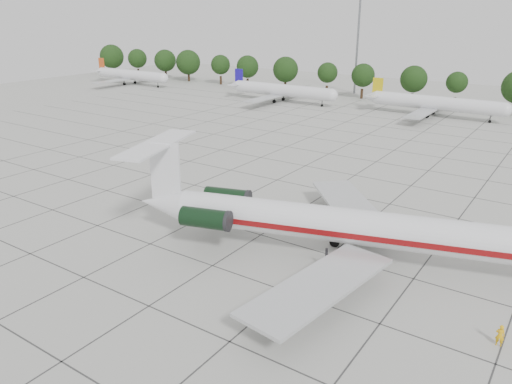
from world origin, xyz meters
TOP-DOWN VIEW (x-y plane):
  - ground at (0.00, 0.00)m, footprint 260.00×260.00m
  - apron_joints at (0.00, 15.00)m, footprint 170.00×170.00m
  - main_airliner at (8.81, -0.29)m, footprint 41.40×31.74m
  - ground_crew at (23.78, -5.77)m, footprint 0.64×0.45m
  - bg_airliner_a at (-94.29, 68.88)m, footprint 28.24×27.20m
  - bg_airliner_b at (-39.47, 68.65)m, footprint 28.24×27.20m
  - bg_airliner_c at (-2.48, 71.81)m, footprint 28.24×27.20m
  - tree_line at (-11.68, 85.00)m, footprint 249.86×8.44m
  - floodlight_mast at (-30.00, 92.00)m, footprint 1.60×1.60m

SIDE VIEW (x-z plane):
  - ground at x=0.00m, z-range 0.00..0.00m
  - apron_joints at x=0.00m, z-range 0.00..0.02m
  - ground_crew at x=23.78m, z-range 0.00..1.66m
  - bg_airliner_a at x=-94.29m, z-range -0.79..6.61m
  - bg_airliner_b at x=-39.47m, z-range -0.79..6.61m
  - bg_airliner_c at x=-2.48m, z-range -0.79..6.61m
  - main_airliner at x=8.81m, z-range -1.45..8.44m
  - tree_line at x=-11.68m, z-range 0.87..11.09m
  - floodlight_mast at x=-30.00m, z-range 1.56..27.01m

